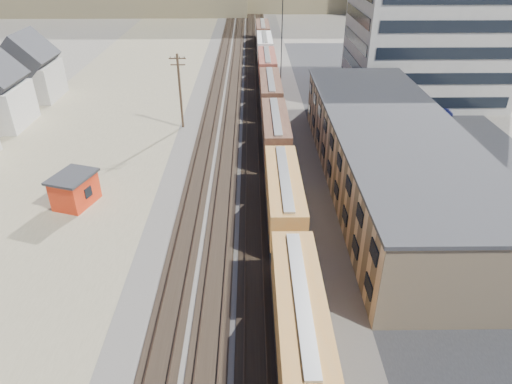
{
  "coord_description": "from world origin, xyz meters",
  "views": [
    {
      "loc": [
        0.81,
        -17.03,
        23.75
      ],
      "look_at": [
        1.26,
        18.83,
        3.0
      ],
      "focal_mm": 32.0,
      "sensor_mm": 36.0,
      "label": 1
    }
  ],
  "objects_px": {
    "utility_pole_north": "(180,90)",
    "maintenance_shed": "(75,189)",
    "freight_train": "(273,109)",
    "parked_car_blue": "(431,111)"
  },
  "relations": [
    {
      "from": "utility_pole_north",
      "to": "maintenance_shed",
      "type": "xyz_separation_m",
      "value": [
        -7.96,
        -20.11,
        -3.65
      ]
    },
    {
      "from": "maintenance_shed",
      "to": "freight_train",
      "type": "bearing_deg",
      "value": 44.24
    },
    {
      "from": "utility_pole_north",
      "to": "maintenance_shed",
      "type": "distance_m",
      "value": 21.93
    },
    {
      "from": "maintenance_shed",
      "to": "utility_pole_north",
      "type": "bearing_deg",
      "value": 68.41
    },
    {
      "from": "freight_train",
      "to": "utility_pole_north",
      "type": "bearing_deg",
      "value": 178.24
    },
    {
      "from": "freight_train",
      "to": "parked_car_blue",
      "type": "xyz_separation_m",
      "value": [
        23.31,
        4.23,
        -1.96
      ]
    },
    {
      "from": "utility_pole_north",
      "to": "maintenance_shed",
      "type": "relative_size",
      "value": 1.92
    },
    {
      "from": "utility_pole_north",
      "to": "parked_car_blue",
      "type": "relative_size",
      "value": 1.66
    },
    {
      "from": "utility_pole_north",
      "to": "parked_car_blue",
      "type": "height_order",
      "value": "utility_pole_north"
    },
    {
      "from": "freight_train",
      "to": "maintenance_shed",
      "type": "bearing_deg",
      "value": -135.76
    }
  ]
}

